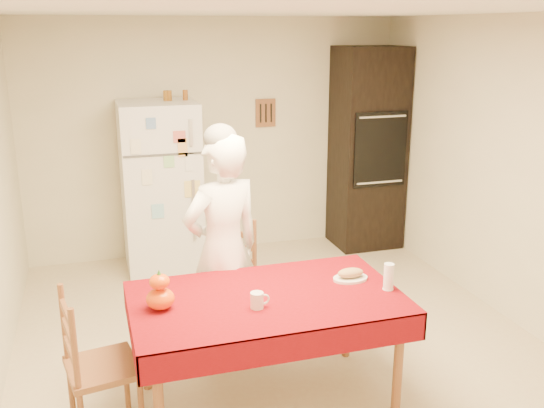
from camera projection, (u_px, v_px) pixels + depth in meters
name	position (u px, v px, depth m)	size (l,w,h in m)	color
floor	(279.00, 344.00, 4.75)	(4.50, 4.50, 0.00)	#C1AC8B
room_shell	(280.00, 140.00, 4.30)	(4.02, 4.52, 2.51)	beige
refrigerator	(161.00, 187.00, 6.06)	(0.75, 0.74, 1.70)	white
oven_cabinet	(367.00, 149.00, 6.67)	(0.70, 0.62, 2.20)	black
dining_table	(266.00, 306.00, 3.83)	(1.70, 1.00, 0.76)	brown
chair_far	(237.00, 281.00, 4.67)	(0.44, 0.43, 0.95)	brown
chair_left	(91.00, 361.00, 3.55)	(0.47, 0.48, 0.95)	brown
seated_woman	(223.00, 251.00, 4.33)	(0.62, 0.41, 1.71)	white
coffee_mug	(257.00, 300.00, 3.64)	(0.08, 0.08, 0.10)	silver
pumpkin_lower	(160.00, 299.00, 3.63)	(0.17, 0.17, 0.13)	#E55405
pumpkin_upper	(159.00, 282.00, 3.59)	(0.12, 0.12, 0.09)	#E84805
wine_glass	(389.00, 277.00, 3.88)	(0.07, 0.07, 0.18)	white
bread_plate	(350.00, 278.00, 4.06)	(0.24, 0.24, 0.02)	white
bread_loaf	(351.00, 273.00, 4.05)	(0.18, 0.10, 0.06)	#A0814E
spice_jar_left	(166.00, 96.00, 5.88)	(0.05, 0.05, 0.10)	brown
spice_jar_mid	(169.00, 96.00, 5.89)	(0.05, 0.05, 0.10)	brown
spice_jar_right	(185.00, 95.00, 5.93)	(0.05, 0.05, 0.10)	brown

